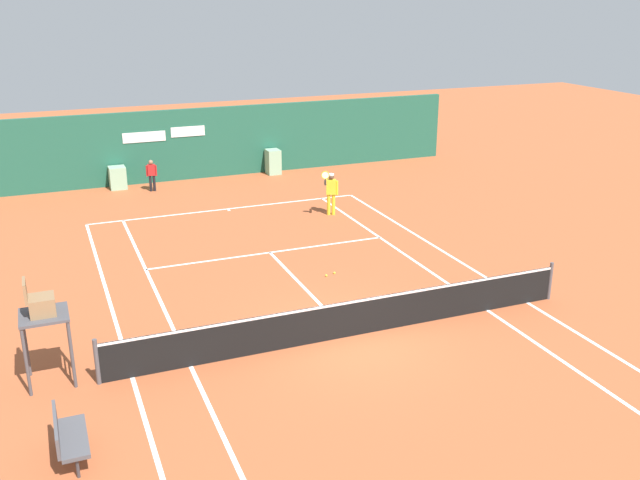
{
  "coord_description": "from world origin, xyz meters",
  "views": [
    {
      "loc": [
        -6.6,
        -14.26,
        8.03
      ],
      "look_at": [
        1.13,
        4.82,
        0.8
      ],
      "focal_mm": 39.72,
      "sensor_mm": 36.0,
      "label": 1
    }
  ],
  "objects_px": {
    "player_bench": "(67,435)",
    "tennis_ball_by_sideline": "(334,273)",
    "umpire_chair": "(43,314)",
    "tennis_ball_mid_court": "(326,276)",
    "ball_kid_right_post": "(152,173)",
    "player_on_baseline": "(331,190)"
  },
  "relations": [
    {
      "from": "player_bench",
      "to": "tennis_ball_by_sideline",
      "type": "relative_size",
      "value": 20.06
    },
    {
      "from": "umpire_chair",
      "to": "tennis_ball_mid_court",
      "type": "height_order",
      "value": "umpire_chair"
    },
    {
      "from": "tennis_ball_by_sideline",
      "to": "ball_kid_right_post",
      "type": "bearing_deg",
      "value": 106.79
    },
    {
      "from": "tennis_ball_mid_court",
      "to": "player_on_baseline",
      "type": "bearing_deg",
      "value": 65.86
    },
    {
      "from": "player_on_baseline",
      "to": "ball_kid_right_post",
      "type": "bearing_deg",
      "value": -24.34
    },
    {
      "from": "ball_kid_right_post",
      "to": "tennis_ball_mid_court",
      "type": "bearing_deg",
      "value": 112.84
    },
    {
      "from": "umpire_chair",
      "to": "player_on_baseline",
      "type": "xyz_separation_m",
      "value": [
        10.4,
        8.97,
        -0.65
      ]
    },
    {
      "from": "player_bench",
      "to": "tennis_ball_by_sideline",
      "type": "distance_m",
      "value": 10.25
    },
    {
      "from": "ball_kid_right_post",
      "to": "tennis_ball_by_sideline",
      "type": "height_order",
      "value": "ball_kid_right_post"
    },
    {
      "from": "ball_kid_right_post",
      "to": "tennis_ball_by_sideline",
      "type": "relative_size",
      "value": 19.92
    },
    {
      "from": "ball_kid_right_post",
      "to": "tennis_ball_by_sideline",
      "type": "bearing_deg",
      "value": 114.37
    },
    {
      "from": "player_on_baseline",
      "to": "tennis_ball_by_sideline",
      "type": "distance_m",
      "value": 6.07
    },
    {
      "from": "player_on_baseline",
      "to": "tennis_ball_by_sideline",
      "type": "xyz_separation_m",
      "value": [
        -2.23,
        -5.57,
        -0.94
      ]
    },
    {
      "from": "ball_kid_right_post",
      "to": "tennis_ball_mid_court",
      "type": "distance_m",
      "value": 12.12
    },
    {
      "from": "umpire_chair",
      "to": "player_bench",
      "type": "bearing_deg",
      "value": 3.55
    },
    {
      "from": "ball_kid_right_post",
      "to": "tennis_ball_by_sideline",
      "type": "distance_m",
      "value": 12.1
    },
    {
      "from": "player_on_baseline",
      "to": "umpire_chair",
      "type": "bearing_deg",
      "value": 62.81
    },
    {
      "from": "player_on_baseline",
      "to": "ball_kid_right_post",
      "type": "distance_m",
      "value": 8.29
    },
    {
      "from": "player_bench",
      "to": "player_on_baseline",
      "type": "xyz_separation_m",
      "value": [
        10.21,
        11.99,
        0.47
      ]
    },
    {
      "from": "player_on_baseline",
      "to": "ball_kid_right_post",
      "type": "height_order",
      "value": "player_on_baseline"
    },
    {
      "from": "tennis_ball_mid_court",
      "to": "tennis_ball_by_sideline",
      "type": "xyz_separation_m",
      "value": [
        0.31,
        0.1,
        0.0
      ]
    },
    {
      "from": "ball_kid_right_post",
      "to": "tennis_ball_by_sideline",
      "type": "xyz_separation_m",
      "value": [
        3.49,
        -11.57,
        -0.75
      ]
    }
  ]
}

